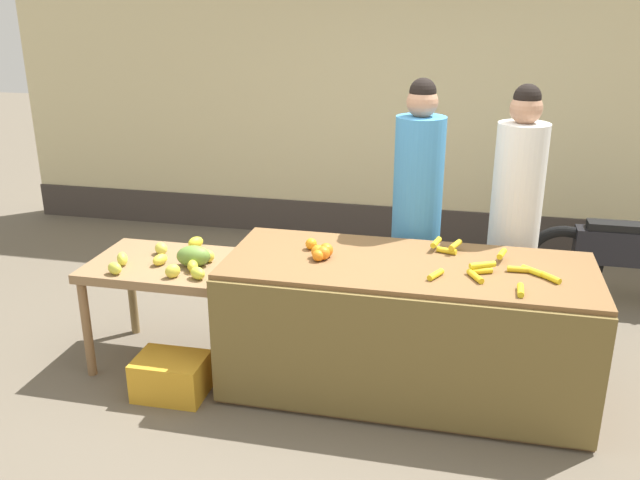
{
  "coord_description": "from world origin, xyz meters",
  "views": [
    {
      "loc": [
        0.62,
        -3.82,
        2.39
      ],
      "look_at": [
        -0.28,
        0.15,
        0.91
      ],
      "focal_mm": 37.83,
      "sensor_mm": 36.0,
      "label": 1
    }
  ],
  "objects_px": {
    "vendor_woman_blue_shirt": "(417,215)",
    "produce_sack": "(314,290)",
    "vendor_woman_white_shirt": "(515,221)",
    "parked_motorcycle": "(625,259)",
    "produce_crate": "(171,376)"
  },
  "relations": [
    {
      "from": "vendor_woman_blue_shirt",
      "to": "vendor_woman_white_shirt",
      "type": "height_order",
      "value": "vendor_woman_blue_shirt"
    },
    {
      "from": "parked_motorcycle",
      "to": "produce_sack",
      "type": "distance_m",
      "value": 2.51
    },
    {
      "from": "parked_motorcycle",
      "to": "produce_sack",
      "type": "bearing_deg",
      "value": -161.74
    },
    {
      "from": "vendor_woman_white_shirt",
      "to": "produce_sack",
      "type": "relative_size",
      "value": 3.91
    },
    {
      "from": "vendor_woman_white_shirt",
      "to": "produce_sack",
      "type": "distance_m",
      "value": 1.61
    },
    {
      "from": "parked_motorcycle",
      "to": "produce_crate",
      "type": "height_order",
      "value": "parked_motorcycle"
    },
    {
      "from": "vendor_woman_white_shirt",
      "to": "vendor_woman_blue_shirt",
      "type": "bearing_deg",
      "value": -176.36
    },
    {
      "from": "parked_motorcycle",
      "to": "produce_sack",
      "type": "xyz_separation_m",
      "value": [
        -2.38,
        -0.79,
        -0.16
      ]
    },
    {
      "from": "vendor_woman_blue_shirt",
      "to": "produce_sack",
      "type": "height_order",
      "value": "vendor_woman_blue_shirt"
    },
    {
      "from": "vendor_woman_blue_shirt",
      "to": "vendor_woman_white_shirt",
      "type": "relative_size",
      "value": 1.01
    },
    {
      "from": "vendor_woman_white_shirt",
      "to": "produce_crate",
      "type": "relative_size",
      "value": 4.24
    },
    {
      "from": "produce_crate",
      "to": "produce_sack",
      "type": "distance_m",
      "value": 1.41
    },
    {
      "from": "vendor_woman_blue_shirt",
      "to": "produce_crate",
      "type": "xyz_separation_m",
      "value": [
        -1.4,
        -1.11,
        -0.83
      ]
    },
    {
      "from": "produce_sack",
      "to": "vendor_woman_blue_shirt",
      "type": "bearing_deg",
      "value": -10.83
    },
    {
      "from": "vendor_woman_blue_shirt",
      "to": "produce_sack",
      "type": "xyz_separation_m",
      "value": [
        -0.78,
        0.15,
        -0.72
      ]
    }
  ]
}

